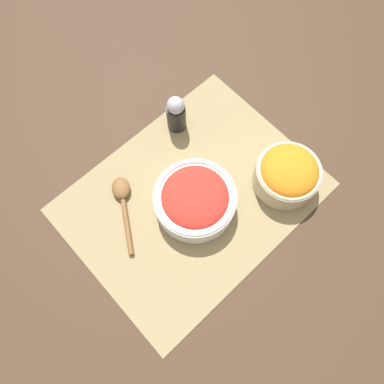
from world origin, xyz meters
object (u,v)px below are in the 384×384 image
Objects in this scene: carrot_bowl at (288,174)px; tomato_bowl at (195,199)px; wooden_spoon at (122,198)px; pepper_shaker at (176,113)px.

tomato_bowl is at bearing -27.08° from carrot_bowl.
carrot_bowl is 0.81× the size of tomato_bowl.
tomato_bowl is 0.18m from wooden_spoon.
wooden_spoon is 1.60× the size of pepper_shaker.
pepper_shaker is (0.08, -0.29, 0.01)m from carrot_bowl.
wooden_spoon is at bearing 15.31° from pepper_shaker.
wooden_spoon is at bearing -36.13° from carrot_bowl.
wooden_spoon is at bearing -47.92° from tomato_bowl.
pepper_shaker is (-0.23, -0.06, 0.04)m from wooden_spoon.
carrot_bowl is at bearing 152.92° from tomato_bowl.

